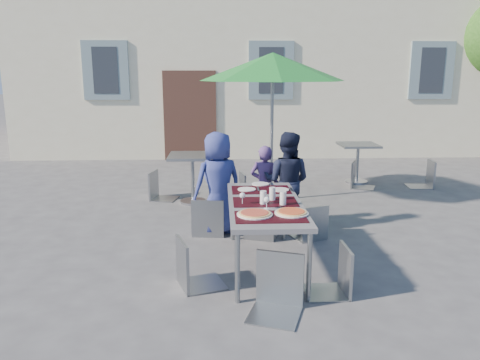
{
  "coord_description": "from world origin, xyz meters",
  "views": [
    {
      "loc": [
        -1.26,
        -4.21,
        2.15
      ],
      "look_at": [
        -1.01,
        1.65,
        0.8
      ],
      "focal_mm": 35.0,
      "sensor_mm": 36.0,
      "label": 1
    }
  ],
  "objects_px": {
    "cafe_table_0": "(193,168)",
    "bg_chair_r_0": "(237,171)",
    "pizza_near_right": "(291,212)",
    "bg_chair_l_1": "(359,159)",
    "chair_1": "(261,200)",
    "bg_chair_l_0": "(158,168)",
    "pizza_near_left": "(255,214)",
    "chair_5": "(278,249)",
    "dining_table": "(265,207)",
    "chair_3": "(192,234)",
    "bg_chair_r_1": "(427,157)",
    "chair_4": "(337,242)",
    "patio_umbrella": "(273,68)",
    "child_0": "(218,183)",
    "child_1": "(265,186)",
    "chair_2": "(312,201)",
    "chair_0": "(208,194)",
    "cafe_table_1": "(358,156)",
    "child_2": "(287,181)"
  },
  "relations": [
    {
      "from": "child_0",
      "to": "bg_chair_l_1",
      "type": "relative_size",
      "value": 1.48
    },
    {
      "from": "chair_0",
      "to": "bg_chair_l_1",
      "type": "bearing_deg",
      "value": 42.68
    },
    {
      "from": "chair_0",
      "to": "chair_4",
      "type": "xyz_separation_m",
      "value": [
        1.3,
        -1.77,
        -0.04
      ]
    },
    {
      "from": "pizza_near_right",
      "to": "chair_3",
      "type": "height_order",
      "value": "chair_3"
    },
    {
      "from": "chair_2",
      "to": "patio_umbrella",
      "type": "distance_m",
      "value": 2.61
    },
    {
      "from": "dining_table",
      "to": "cafe_table_0",
      "type": "relative_size",
      "value": 2.24
    },
    {
      "from": "chair_5",
      "to": "bg_chair_l_0",
      "type": "distance_m",
      "value": 4.29
    },
    {
      "from": "child_2",
      "to": "chair_1",
      "type": "distance_m",
      "value": 0.57
    },
    {
      "from": "dining_table",
      "to": "pizza_near_right",
      "type": "xyz_separation_m",
      "value": [
        0.22,
        -0.46,
        0.07
      ]
    },
    {
      "from": "child_2",
      "to": "chair_1",
      "type": "bearing_deg",
      "value": 65.43
    },
    {
      "from": "chair_2",
      "to": "chair_4",
      "type": "bearing_deg",
      "value": -92.06
    },
    {
      "from": "chair_3",
      "to": "patio_umbrella",
      "type": "height_order",
      "value": "patio_umbrella"
    },
    {
      "from": "chair_1",
      "to": "chair_2",
      "type": "bearing_deg",
      "value": -5.02
    },
    {
      "from": "bg_chair_l_0",
      "to": "bg_chair_r_1",
      "type": "distance_m",
      "value": 5.02
    },
    {
      "from": "chair_0",
      "to": "bg_chair_r_0",
      "type": "height_order",
      "value": "chair_0"
    },
    {
      "from": "cafe_table_0",
      "to": "chair_5",
      "type": "bearing_deg",
      "value": -75.31
    },
    {
      "from": "chair_4",
      "to": "chair_1",
      "type": "bearing_deg",
      "value": 110.76
    },
    {
      "from": "child_0",
      "to": "cafe_table_1",
      "type": "xyz_separation_m",
      "value": [
        2.75,
        2.87,
        -0.15
      ]
    },
    {
      "from": "pizza_near_left",
      "to": "patio_umbrella",
      "type": "distance_m",
      "value": 3.63
    },
    {
      "from": "pizza_near_right",
      "to": "chair_5",
      "type": "bearing_deg",
      "value": -109.59
    },
    {
      "from": "cafe_table_0",
      "to": "bg_chair_r_0",
      "type": "distance_m",
      "value": 0.76
    },
    {
      "from": "chair_1",
      "to": "bg_chair_r_0",
      "type": "relative_size",
      "value": 1.01
    },
    {
      "from": "pizza_near_left",
      "to": "bg_chair_r_0",
      "type": "distance_m",
      "value": 3.28
    },
    {
      "from": "child_0",
      "to": "pizza_near_left",
      "type": "bearing_deg",
      "value": 79.31
    },
    {
      "from": "bg_chair_r_1",
      "to": "cafe_table_1",
      "type": "bearing_deg",
      "value": 160.37
    },
    {
      "from": "bg_chair_r_0",
      "to": "chair_4",
      "type": "bearing_deg",
      "value": -76.37
    },
    {
      "from": "pizza_near_left",
      "to": "bg_chair_l_0",
      "type": "xyz_separation_m",
      "value": [
        -1.4,
        3.44,
        -0.22
      ]
    },
    {
      "from": "child_1",
      "to": "chair_0",
      "type": "height_order",
      "value": "child_1"
    },
    {
      "from": "pizza_near_left",
      "to": "chair_3",
      "type": "height_order",
      "value": "chair_3"
    },
    {
      "from": "chair_2",
      "to": "bg_chair_l_1",
      "type": "height_order",
      "value": "bg_chair_l_1"
    },
    {
      "from": "chair_5",
      "to": "cafe_table_1",
      "type": "distance_m",
      "value": 5.52
    },
    {
      "from": "patio_umbrella",
      "to": "chair_0",
      "type": "bearing_deg",
      "value": -120.67
    },
    {
      "from": "dining_table",
      "to": "chair_3",
      "type": "distance_m",
      "value": 0.94
    },
    {
      "from": "child_1",
      "to": "chair_0",
      "type": "distance_m",
      "value": 0.9
    },
    {
      "from": "pizza_near_left",
      "to": "bg_chair_r_1",
      "type": "height_order",
      "value": "bg_chair_r_1"
    },
    {
      "from": "chair_1",
      "to": "bg_chair_l_1",
      "type": "relative_size",
      "value": 0.97
    },
    {
      "from": "chair_1",
      "to": "chair_5",
      "type": "relative_size",
      "value": 0.9
    },
    {
      "from": "pizza_near_right",
      "to": "bg_chair_l_1",
      "type": "height_order",
      "value": "bg_chair_l_1"
    },
    {
      "from": "child_1",
      "to": "chair_2",
      "type": "xyz_separation_m",
      "value": [
        0.56,
        -0.64,
        -0.06
      ]
    },
    {
      "from": "pizza_near_right",
      "to": "child_0",
      "type": "xyz_separation_m",
      "value": [
        -0.75,
        1.61,
        -0.07
      ]
    },
    {
      "from": "bg_chair_r_1",
      "to": "chair_4",
      "type": "bearing_deg",
      "value": -122.86
    },
    {
      "from": "pizza_near_left",
      "to": "chair_2",
      "type": "relative_size",
      "value": 0.41
    },
    {
      "from": "chair_1",
      "to": "bg_chair_l_0",
      "type": "bearing_deg",
      "value": 127.67
    },
    {
      "from": "child_0",
      "to": "chair_3",
      "type": "height_order",
      "value": "child_0"
    },
    {
      "from": "child_0",
      "to": "chair_0",
      "type": "bearing_deg",
      "value": 12.32
    },
    {
      "from": "pizza_near_left",
      "to": "chair_5",
      "type": "distance_m",
      "value": 0.6
    },
    {
      "from": "pizza_near_left",
      "to": "child_1",
      "type": "height_order",
      "value": "child_1"
    },
    {
      "from": "pizza_near_left",
      "to": "chair_2",
      "type": "xyz_separation_m",
      "value": [
        0.85,
        1.33,
        -0.25
      ]
    },
    {
      "from": "child_1",
      "to": "chair_1",
      "type": "height_order",
      "value": "child_1"
    },
    {
      "from": "chair_0",
      "to": "chair_2",
      "type": "bearing_deg",
      "value": -9.23
    }
  ]
}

